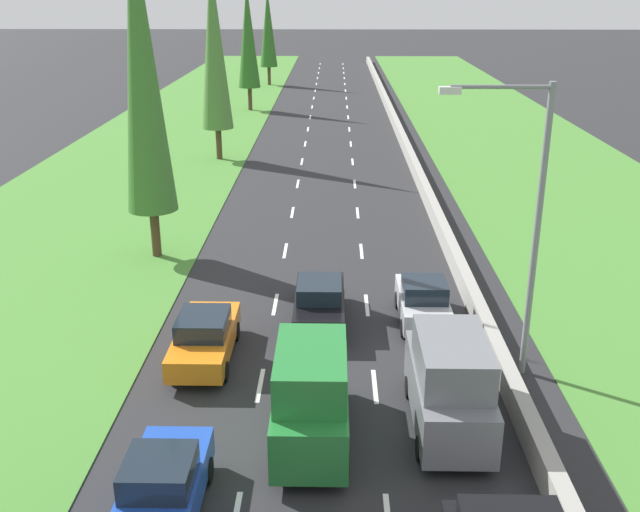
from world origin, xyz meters
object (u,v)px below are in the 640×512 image
at_px(grey_van_right_lane, 449,383).
at_px(poplar_tree_fifth, 268,28).
at_px(green_van_centre_lane, 311,395).
at_px(poplar_tree_fourth, 248,37).
at_px(street_light_mast, 527,213).
at_px(poplar_tree_third, 214,45).
at_px(black_sedan_centre_lane, 320,302).
at_px(silver_hatchback_right_lane, 423,301).
at_px(blue_hatchback_left_lane_second, 163,486).
at_px(orange_sedan_left_lane, 205,337).
at_px(poplar_tree_second, 141,61).

distance_m(grey_van_right_lane, poplar_tree_fifth, 74.00).
bearing_deg(green_van_centre_lane, poplar_tree_fourth, 97.92).
relative_size(poplar_tree_fourth, street_light_mast, 1.30).
bearing_deg(poplar_tree_fourth, poplar_tree_third, -89.59).
distance_m(green_van_centre_lane, street_light_mast, 8.20).
height_order(grey_van_right_lane, black_sedan_centre_lane, grey_van_right_lane).
xyz_separation_m(green_van_centre_lane, silver_hatchback_right_lane, (3.77, 7.35, -0.56)).
bearing_deg(blue_hatchback_left_lane_second, orange_sedan_left_lane, 92.47).
relative_size(black_sedan_centre_lane, street_light_mast, 0.50).
bearing_deg(blue_hatchback_left_lane_second, silver_hatchback_right_lane, 55.91).
xyz_separation_m(blue_hatchback_left_lane_second, poplar_tree_fifth, (-4.09, 76.70, 5.77)).
bearing_deg(silver_hatchback_right_lane, street_light_mast, -55.86).
relative_size(black_sedan_centre_lane, poplar_tree_third, 0.34).
xyz_separation_m(blue_hatchback_left_lane_second, grey_van_right_lane, (6.96, 3.72, 0.56)).
xyz_separation_m(grey_van_right_lane, orange_sedan_left_lane, (-7.29, 3.78, -0.59)).
bearing_deg(grey_van_right_lane, black_sedan_centre_lane, 118.62).
relative_size(poplar_tree_third, poplar_tree_fourth, 1.14).
xyz_separation_m(poplar_tree_second, poplar_tree_fifth, (0.02, 59.63, -1.93)).
relative_size(silver_hatchback_right_lane, poplar_tree_third, 0.29).
height_order(poplar_tree_third, street_light_mast, poplar_tree_third).
height_order(green_van_centre_lane, poplar_tree_third, poplar_tree_third).
distance_m(green_van_centre_lane, poplar_tree_third, 34.84).
xyz_separation_m(black_sedan_centre_lane, poplar_tree_fifth, (-7.42, 66.34, 5.79)).
relative_size(poplar_tree_fifth, street_light_mast, 1.23).
bearing_deg(poplar_tree_fifth, poplar_tree_third, -90.13).
bearing_deg(poplar_tree_second, poplar_tree_fifth, 89.98).
bearing_deg(black_sedan_centre_lane, street_light_mast, -29.85).
xyz_separation_m(poplar_tree_fourth, poplar_tree_fifth, (0.25, 18.98, -0.29)).
xyz_separation_m(poplar_tree_third, poplar_tree_fourth, (-0.15, 21.23, -0.84)).
relative_size(grey_van_right_lane, street_light_mast, 0.54).
bearing_deg(poplar_tree_fourth, blue_hatchback_left_lane_second, -85.70).
bearing_deg(poplar_tree_third, black_sedan_centre_lane, -73.95).
distance_m(black_sedan_centre_lane, poplar_tree_fourth, 48.36).
xyz_separation_m(silver_hatchback_right_lane, poplar_tree_second, (-11.15, 6.67, 7.70)).
bearing_deg(poplar_tree_fifth, street_light_mast, -79.03).
bearing_deg(poplar_tree_fourth, poplar_tree_fifth, 89.26).
distance_m(black_sedan_centre_lane, poplar_tree_third, 28.06).
bearing_deg(poplar_tree_fifth, poplar_tree_second, -90.02).
bearing_deg(poplar_tree_third, poplar_tree_fourth, 90.41).
distance_m(blue_hatchback_left_lane_second, poplar_tree_fifth, 77.03).
height_order(silver_hatchback_right_lane, poplar_tree_third, poplar_tree_third).
bearing_deg(silver_hatchback_right_lane, grey_van_right_lane, -90.67).
distance_m(silver_hatchback_right_lane, street_light_mast, 6.13).
bearing_deg(blue_hatchback_left_lane_second, poplar_tree_fourth, 94.30).
relative_size(grey_van_right_lane, silver_hatchback_right_lane, 1.26).
height_order(poplar_tree_third, poplar_tree_fifth, poplar_tree_third).
bearing_deg(poplar_tree_second, poplar_tree_third, 90.21).
xyz_separation_m(orange_sedan_left_lane, poplar_tree_second, (-3.79, 9.58, 7.72)).
distance_m(black_sedan_centre_lane, poplar_tree_fifth, 67.00).
relative_size(green_van_centre_lane, silver_hatchback_right_lane, 1.26).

